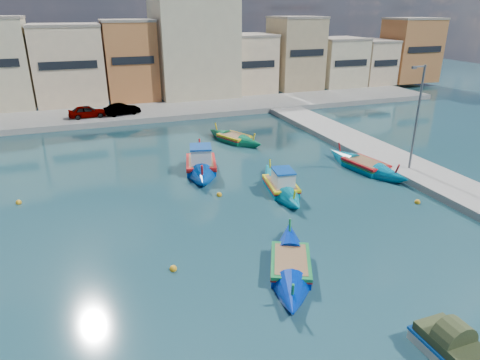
{
  "coord_description": "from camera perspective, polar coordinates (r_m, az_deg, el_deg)",
  "views": [
    {
      "loc": [
        -4.8,
        -17.7,
        11.59
      ],
      "look_at": [
        4.0,
        6.0,
        1.4
      ],
      "focal_mm": 32.0,
      "sensor_mm": 36.0,
      "label": 1
    }
  ],
  "objects": [
    {
      "name": "east_quay",
      "position": [
        31.01,
        29.41,
        -2.49
      ],
      "size": [
        4.0,
        70.0,
        0.5
      ],
      "primitive_type": "cube",
      "color": "gray",
      "rests_on": "ground"
    },
    {
      "name": "north_quay",
      "position": [
        51.2,
        -14.64,
        8.51
      ],
      "size": [
        80.0,
        8.0,
        0.6
      ],
      "primitive_type": "cube",
      "color": "gray",
      "rests_on": "ground"
    },
    {
      "name": "luzzu_cyan_mid",
      "position": [
        34.29,
        16.36,
        1.73
      ],
      "size": [
        3.36,
        8.45,
        2.44
      ],
      "color": "#00759B",
      "rests_on": "ground"
    },
    {
      "name": "luzzu_turquoise_cabin",
      "position": [
        29.23,
        5.49,
        -0.86
      ],
      "size": [
        2.96,
        8.17,
        2.57
      ],
      "color": "#0085A2",
      "rests_on": "ground"
    },
    {
      "name": "parked_cars",
      "position": [
        49.61,
        -26.53,
        7.62
      ],
      "size": [
        24.66,
        2.75,
        1.31
      ],
      "color": "#4C1919",
      "rests_on": "north_quay"
    },
    {
      "name": "north_townhouses",
      "position": [
        58.58,
        -9.26,
        15.22
      ],
      "size": [
        83.2,
        7.87,
        10.19
      ],
      "color": "beige",
      "rests_on": "ground"
    },
    {
      "name": "mooring_buoys",
      "position": [
        27.09,
        -2.66,
        -3.22
      ],
      "size": [
        24.26,
        18.87,
        0.36
      ],
      "color": "#EDA519",
      "rests_on": "ground"
    },
    {
      "name": "luzzu_blue_cabin",
      "position": [
        32.96,
        -5.21,
        1.98
      ],
      "size": [
        4.19,
        9.09,
        3.13
      ],
      "color": "#003BA2",
      "rests_on": "ground"
    },
    {
      "name": "tender_near",
      "position": [
        17.87,
        26.3,
        -19.48
      ],
      "size": [
        1.51,
        2.78,
        1.37
      ],
      "color": "beige",
      "rests_on": "ground"
    },
    {
      "name": "ground",
      "position": [
        21.7,
        -4.47,
        -10.41
      ],
      "size": [
        160.0,
        160.0,
        0.0
      ],
      "primitive_type": "plane",
      "color": "#14393E",
      "rests_on": "ground"
    },
    {
      "name": "luzzu_blue_south",
      "position": [
        20.79,
        6.74,
        -11.33
      ],
      "size": [
        4.93,
        7.79,
        2.25
      ],
      "color": "#0025A6",
      "rests_on": "ground"
    },
    {
      "name": "quay_street_lamp",
      "position": [
        33.3,
        22.45,
        7.72
      ],
      "size": [
        1.18,
        0.16,
        8.0
      ],
      "color": "#595B60",
      "rests_on": "ground"
    },
    {
      "name": "luzzu_green",
      "position": [
        40.04,
        -0.77,
        5.49
      ],
      "size": [
        4.55,
        7.27,
        2.25
      ],
      "color": "#0A6E43",
      "rests_on": "ground"
    },
    {
      "name": "church_block",
      "position": [
        59.66,
        -6.31,
        18.77
      ],
      "size": [
        10.0,
        10.0,
        19.1
      ],
      "color": "#C2B591",
      "rests_on": "ground"
    }
  ]
}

